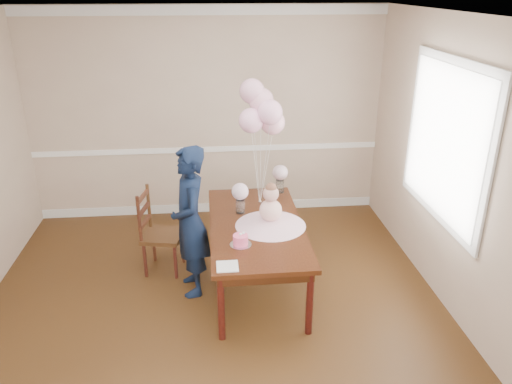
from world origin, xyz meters
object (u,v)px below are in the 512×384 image
object	(u,v)px
dining_table_top	(256,226)
dining_chair_seat	(163,236)
birthday_cake	(241,240)
woman	(190,222)

from	to	relation	value
dining_table_top	dining_chair_seat	distance (m)	1.07
dining_table_top	birthday_cake	world-z (taller)	birthday_cake
dining_table_top	woman	xyz separation A→B (m)	(-0.65, -0.04, 0.10)
birthday_cake	woman	size ratio (longest dim) A/B	0.09
dining_chair_seat	woman	world-z (taller)	woman
birthday_cake	dining_chair_seat	size ratio (longest dim) A/B	0.34
dining_table_top	dining_chair_seat	size ratio (longest dim) A/B	4.59
birthday_cake	woman	bearing A→B (deg)	141.15
dining_table_top	woman	size ratio (longest dim) A/B	1.21
dining_table_top	woman	distance (m)	0.66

